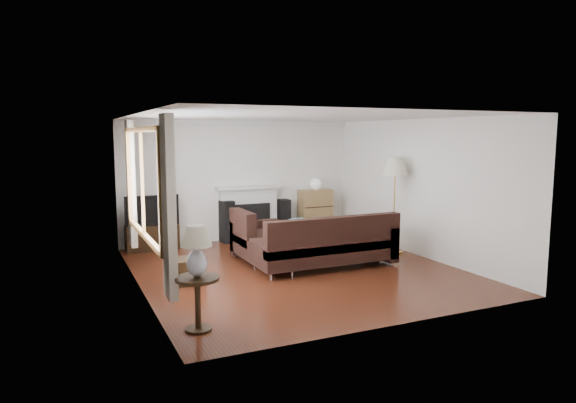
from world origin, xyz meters
name	(u,v)px	position (x,y,z in m)	size (l,w,h in m)	color
room	(296,195)	(0.00, 0.00, 1.25)	(5.10, 5.60, 2.54)	#4C1F10
window	(142,183)	(-2.45, -0.20, 1.55)	(0.12, 2.74, 1.54)	olive
curtain_near	(169,208)	(-2.40, -1.72, 1.40)	(0.10, 0.35, 2.10)	white
curtain_far	(131,184)	(-2.40, 1.32, 1.40)	(0.10, 0.35, 2.10)	white
fireplace	(249,213)	(0.15, 2.64, 0.57)	(1.40, 0.26, 1.15)	white
tv_stand	(152,237)	(-1.90, 2.50, 0.25)	(0.99, 0.44, 0.49)	black
television	(151,210)	(-1.90, 2.50, 0.78)	(1.01, 0.13, 0.58)	black
speaker_left	(227,222)	(-0.36, 2.55, 0.43)	(0.24, 0.29, 0.87)	black
speaker_right	(284,218)	(0.93, 2.55, 0.41)	(0.23, 0.28, 0.83)	black
bookshelf	(315,212)	(1.69, 2.53, 0.50)	(0.73, 0.35, 1.01)	#997847
globe_lamp	(316,184)	(1.69, 2.53, 1.13)	(0.25, 0.25, 0.25)	white
sectional_sofa	(324,242)	(0.50, -0.06, 0.42)	(2.62, 1.91, 0.85)	black
coffee_table	(300,237)	(0.79, 1.48, 0.21)	(1.06, 0.58, 0.42)	olive
footstool	(188,271)	(-1.80, -0.04, 0.19)	(0.45, 0.45, 0.38)	black
floor_lamp	(394,205)	(2.20, 0.33, 0.90)	(0.47, 0.47, 1.81)	#BA9440
side_table	(198,304)	(-2.15, -1.94, 0.31)	(0.50, 0.50, 0.63)	black
table_lamp	(197,252)	(-2.15, -1.94, 0.92)	(0.36, 0.36, 0.58)	silver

